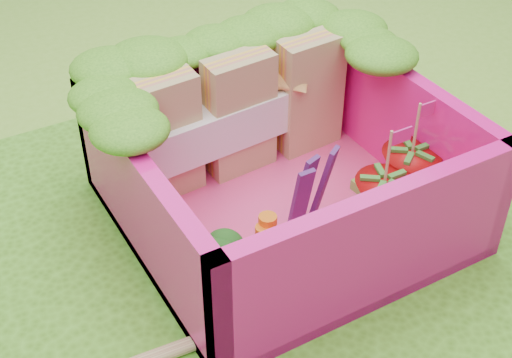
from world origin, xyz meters
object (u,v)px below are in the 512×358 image
object	(u,v)px
strawberry_left	(382,203)
strawberry_right	(409,176)
bento_box	(281,165)
broccoli	(219,264)
sandwich_stack	(241,115)

from	to	relation	value
strawberry_left	strawberry_right	size ratio (longest dim) A/B	0.97
strawberry_left	bento_box	bearing A→B (deg)	132.87
broccoli	strawberry_left	xyz separation A→B (m)	(0.77, 0.03, -0.05)
sandwich_stack	strawberry_right	bearing A→B (deg)	-50.02
bento_box	strawberry_right	size ratio (longest dim) A/B	2.63
bento_box	strawberry_left	bearing A→B (deg)	-47.13
strawberry_right	strawberry_left	bearing A→B (deg)	-158.08
bento_box	broccoli	distance (m)	0.59
sandwich_stack	strawberry_left	size ratio (longest dim) A/B	2.22
sandwich_stack	strawberry_left	world-z (taller)	sandwich_stack
sandwich_stack	strawberry_right	distance (m)	0.78
sandwich_stack	strawberry_right	size ratio (longest dim) A/B	2.16
bento_box	broccoli	bearing A→B (deg)	-143.84
broccoli	strawberry_left	size ratio (longest dim) A/B	0.68
sandwich_stack	bento_box	bearing A→B (deg)	-91.01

